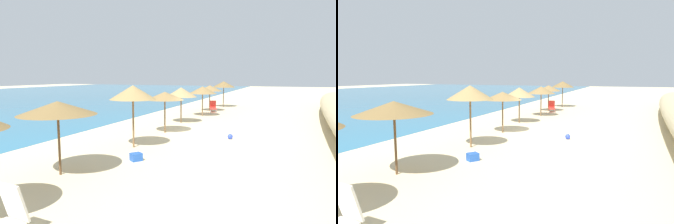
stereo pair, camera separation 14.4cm
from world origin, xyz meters
TOP-DOWN VIEW (x-y plane):
  - ground_plane at (0.00, 0.00)m, footprint 160.00×160.00m
  - beach_umbrella_1 at (-9.21, 2.56)m, footprint 2.62×2.62m
  - beach_umbrella_2 at (-4.77, 2.13)m, footprint 2.20×2.20m
  - beach_umbrella_3 at (-0.80, 2.18)m, footprint 2.28×2.28m
  - beach_umbrella_4 at (3.11, 2.56)m, footprint 2.28×2.28m
  - beach_umbrella_5 at (7.20, 2.12)m, footprint 2.35×2.35m
  - beach_umbrella_6 at (10.86, 2.43)m, footprint 2.35×2.35m
  - beach_umbrella_7 at (15.06, 1.98)m, footprint 2.45×2.45m
  - lounge_chair_0 at (10.44, 1.98)m, footprint 1.36×0.92m
  - beach_ball at (-1.20, -1.79)m, footprint 0.28×0.28m
  - cooler_box at (-6.72, 0.94)m, footprint 0.56×0.54m

SIDE VIEW (x-z plane):
  - ground_plane at x=0.00m, z-range 0.00..0.00m
  - beach_ball at x=-1.20m, z-range 0.00..0.28m
  - cooler_box at x=-6.72m, z-range 0.00..0.31m
  - lounge_chair_0 at x=10.44m, z-range -0.08..0.95m
  - beach_umbrella_5 at x=7.20m, z-range 0.94..3.43m
  - beach_umbrella_6 at x=10.86m, z-range 0.96..3.43m
  - beach_umbrella_3 at x=-0.80m, z-range 0.97..3.42m
  - beach_umbrella_4 at x=3.11m, z-range 0.93..3.48m
  - beach_umbrella_1 at x=-9.21m, z-range 1.04..3.58m
  - beach_umbrella_7 at x=15.06m, z-range 1.06..3.85m
  - beach_umbrella_2 at x=-4.77m, z-range 1.13..4.08m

